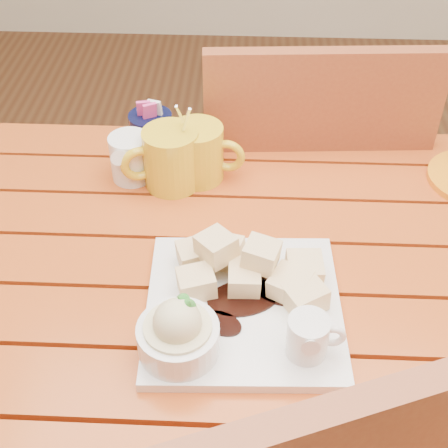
{
  "coord_description": "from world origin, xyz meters",
  "views": [
    {
      "loc": [
        0.03,
        -0.7,
        1.45
      ],
      "look_at": [
        -0.01,
        0.02,
        0.82
      ],
      "focal_mm": 50.0,
      "sensor_mm": 36.0,
      "label": 1
    }
  ],
  "objects_px": {
    "dessert_plate": "(231,306)",
    "chair_far": "(302,195)",
    "table": "(228,309)",
    "coffee_mug_left": "(169,158)",
    "coffee_mug_right": "(199,152)"
  },
  "relations": [
    {
      "from": "dessert_plate",
      "to": "chair_far",
      "type": "height_order",
      "value": "chair_far"
    },
    {
      "from": "dessert_plate",
      "to": "coffee_mug_right",
      "type": "height_order",
      "value": "coffee_mug_right"
    },
    {
      "from": "coffee_mug_left",
      "to": "coffee_mug_right",
      "type": "bearing_deg",
      "value": 5.93
    },
    {
      "from": "table",
      "to": "chair_far",
      "type": "bearing_deg",
      "value": 70.97
    },
    {
      "from": "table",
      "to": "chair_far",
      "type": "distance_m",
      "value": 0.49
    },
    {
      "from": "table",
      "to": "coffee_mug_left",
      "type": "bearing_deg",
      "value": 118.98
    },
    {
      "from": "table",
      "to": "dessert_plate",
      "type": "xyz_separation_m",
      "value": [
        0.01,
        -0.12,
        0.14
      ]
    },
    {
      "from": "table",
      "to": "coffee_mug_right",
      "type": "xyz_separation_m",
      "value": [
        -0.06,
        0.23,
        0.16
      ]
    },
    {
      "from": "coffee_mug_left",
      "to": "chair_far",
      "type": "bearing_deg",
      "value": 23.27
    },
    {
      "from": "dessert_plate",
      "to": "chair_far",
      "type": "relative_size",
      "value": 0.31
    },
    {
      "from": "dessert_plate",
      "to": "chair_far",
      "type": "xyz_separation_m",
      "value": [
        0.15,
        0.57,
        -0.25
      ]
    },
    {
      "from": "chair_far",
      "to": "table",
      "type": "bearing_deg",
      "value": 67.13
    },
    {
      "from": "table",
      "to": "coffee_mug_left",
      "type": "height_order",
      "value": "coffee_mug_left"
    },
    {
      "from": "dessert_plate",
      "to": "coffee_mug_left",
      "type": "distance_m",
      "value": 0.34
    },
    {
      "from": "table",
      "to": "coffee_mug_right",
      "type": "height_order",
      "value": "coffee_mug_right"
    }
  ]
}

